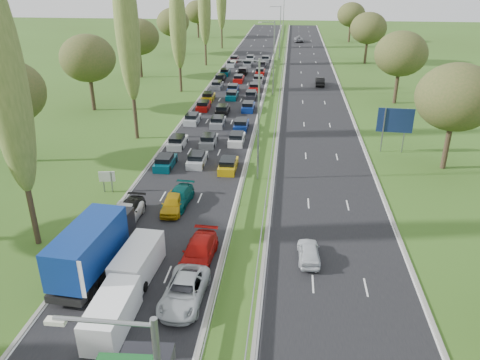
% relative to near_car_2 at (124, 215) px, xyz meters
% --- Properties ---
extents(ground, '(260.00, 260.00, 0.00)m').
position_rel_near_car_2_xyz_m(ground, '(10.41, 47.25, -0.73)').
color(ground, '#35551A').
rests_on(ground, ground).
extents(near_carriageway, '(10.50, 215.00, 0.04)m').
position_rel_near_car_2_xyz_m(near_carriageway, '(3.66, 49.75, -0.73)').
color(near_carriageway, black).
rests_on(near_carriageway, ground).
extents(far_carriageway, '(10.50, 215.00, 0.04)m').
position_rel_near_car_2_xyz_m(far_carriageway, '(17.16, 49.75, -0.73)').
color(far_carriageway, black).
rests_on(far_carriageway, ground).
extents(central_reservation, '(2.36, 215.00, 0.32)m').
position_rel_near_car_2_xyz_m(central_reservation, '(10.41, 49.75, -0.18)').
color(central_reservation, gray).
rests_on(central_reservation, ground).
extents(lamp_columns, '(0.18, 140.18, 12.00)m').
position_rel_near_car_2_xyz_m(lamp_columns, '(10.41, 45.25, 5.27)').
color(lamp_columns, gray).
rests_on(lamp_columns, ground).
extents(poplar_row, '(2.80, 127.80, 22.44)m').
position_rel_near_car_2_xyz_m(poplar_row, '(-5.59, 35.42, 11.66)').
color(poplar_row, '#2D2116').
rests_on(poplar_row, ground).
extents(woodland_left, '(8.00, 166.00, 11.10)m').
position_rel_near_car_2_xyz_m(woodland_left, '(-16.09, 29.87, 6.95)').
color(woodland_left, '#2D2116').
rests_on(woodland_left, ground).
extents(woodland_right, '(8.00, 153.00, 11.10)m').
position_rel_near_car_2_xyz_m(woodland_right, '(29.91, 33.92, 6.95)').
color(woodland_right, '#2D2116').
rests_on(woodland_right, ground).
extents(traffic_queue_fill, '(9.12, 69.35, 0.80)m').
position_rel_near_car_2_xyz_m(traffic_queue_fill, '(3.66, 44.82, -0.29)').
color(traffic_queue_fill, '#053F4C').
rests_on(traffic_queue_fill, ground).
extents(near_car_2, '(2.42, 5.12, 1.41)m').
position_rel_near_car_2_xyz_m(near_car_2, '(0.00, 0.00, 0.00)').
color(near_car_2, white).
rests_on(near_car_2, near_carriageway).
extents(near_car_3, '(2.05, 4.80, 1.38)m').
position_rel_near_car_2_xyz_m(near_car_3, '(0.14, 0.81, -0.02)').
color(near_car_3, black).
rests_on(near_car_3, near_carriageway).
extents(near_car_7, '(2.34, 4.99, 1.41)m').
position_rel_near_car_2_xyz_m(near_car_7, '(3.78, 3.79, -0.00)').
color(near_car_7, '#044642').
rests_on(near_car_7, near_carriageway).
extents(near_car_8, '(1.92, 4.34, 1.45)m').
position_rel_near_car_2_xyz_m(near_car_8, '(3.54, 2.54, 0.02)').
color(near_car_8, '#B58A0C').
rests_on(near_car_8, near_carriageway).
extents(near_car_9, '(1.76, 4.22, 1.36)m').
position_rel_near_car_2_xyz_m(near_car_9, '(7.12, -9.07, -0.03)').
color(near_car_9, black).
rests_on(near_car_9, near_carriageway).
extents(near_car_10, '(2.70, 5.50, 1.50)m').
position_rel_near_car_2_xyz_m(near_car_10, '(7.20, -9.44, 0.04)').
color(near_car_10, '#AFB5B9').
rests_on(near_car_10, near_carriageway).
extents(near_car_11, '(2.40, 5.38, 1.53)m').
position_rel_near_car_2_xyz_m(near_car_11, '(7.28, -4.85, 0.06)').
color(near_car_11, '#9E0D09').
rests_on(near_car_11, near_carriageway).
extents(far_car_0, '(1.69, 3.88, 1.30)m').
position_rel_near_car_2_xyz_m(far_car_0, '(15.18, -3.85, -0.06)').
color(far_car_0, silver).
rests_on(far_car_0, far_carriageway).
extents(far_car_1, '(1.65, 4.62, 1.52)m').
position_rel_near_car_2_xyz_m(far_car_1, '(18.66, 53.56, 0.05)').
color(far_car_1, black).
rests_on(far_car_1, far_carriageway).
extents(far_car_2, '(2.75, 5.59, 1.53)m').
position_rel_near_car_2_xyz_m(far_car_2, '(15.20, 110.91, 0.06)').
color(far_car_2, gray).
rests_on(far_car_2, far_carriageway).
extents(blue_lorry, '(2.58, 9.28, 3.92)m').
position_rel_near_car_2_xyz_m(blue_lorry, '(0.40, -6.78, 1.30)').
color(blue_lorry, black).
rests_on(blue_lorry, near_carriageway).
extents(white_van_front, '(2.01, 5.13, 2.06)m').
position_rel_near_car_2_xyz_m(white_van_front, '(3.56, -12.07, 0.33)').
color(white_van_front, white).
rests_on(white_van_front, near_carriageway).
extents(white_van_rear, '(2.10, 5.36, 2.16)m').
position_rel_near_car_2_xyz_m(white_van_rear, '(3.48, -6.78, 0.38)').
color(white_van_rear, silver).
rests_on(white_van_rear, near_carriageway).
extents(info_sign, '(1.50, 0.35, 2.10)m').
position_rel_near_car_2_xyz_m(info_sign, '(-3.49, 5.67, 0.64)').
color(info_sign, gray).
rests_on(info_sign, ground).
extents(direction_sign, '(4.00, 0.37, 5.20)m').
position_rel_near_car_2_xyz_m(direction_sign, '(25.31, 19.63, 2.84)').
color(direction_sign, gray).
rests_on(direction_sign, ground).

